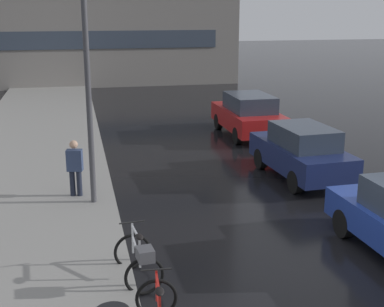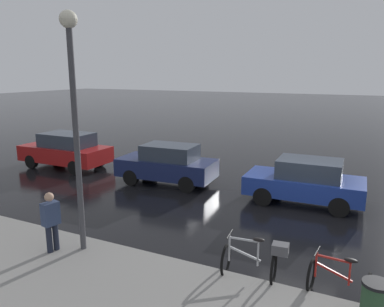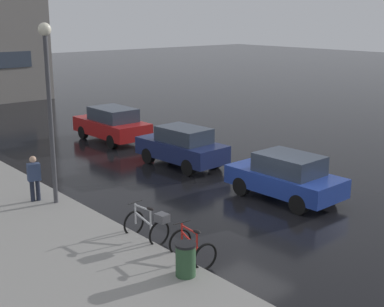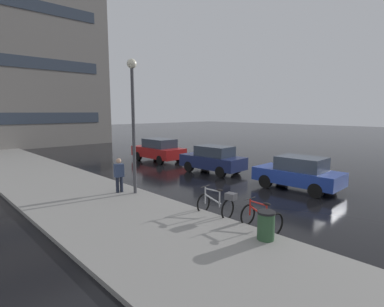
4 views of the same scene
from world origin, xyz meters
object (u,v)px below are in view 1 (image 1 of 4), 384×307
Objects in this scene: bicycle_second at (140,260)px; car_navy at (301,152)px; car_red at (248,115)px; pedestrian at (75,167)px; streetlamp at (87,58)px.

car_navy is at bearing 44.13° from bicycle_second.
car_red is at bearing 87.82° from car_navy.
pedestrian is (-6.79, -6.16, 0.08)m from car_red.
bicycle_second is 4.95m from pedestrian.
bicycle_second is at bearing -81.15° from streetlamp.
pedestrian is 0.28× the size of streetlamp.
car_navy is 6.91m from streetlamp.
car_navy is 2.45× the size of pedestrian.
car_navy is 6.59m from pedestrian.
pedestrian is (-1.09, 4.81, 0.42)m from bicycle_second.
car_red is at bearing 62.55° from bicycle_second.
bicycle_second is at bearing -117.45° from car_red.
pedestrian is at bearing 102.76° from bicycle_second.
car_red is (0.22, 5.65, 0.02)m from car_navy.
car_red is at bearing 42.21° from pedestrian.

